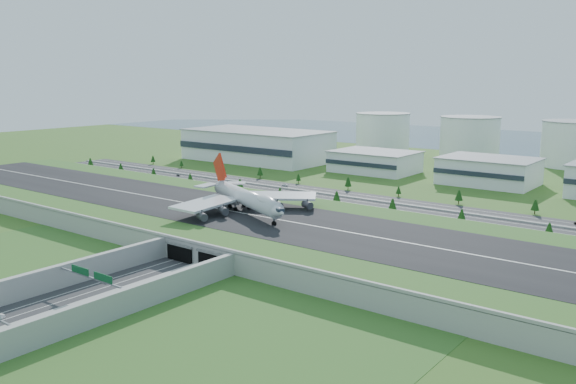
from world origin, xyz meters
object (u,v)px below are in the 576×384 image
Objects in this scene: car_0 at (109,280)px; car_2 at (156,286)px; car_7 at (285,185)px; boeing_747 at (246,198)px; fuel_tank_a at (383,132)px; car_4 at (178,175)px.

car_2 is at bearing -2.50° from car_0.
car_0 is 0.81× the size of car_7.
boeing_747 is at bearing 77.69° from car_0.
fuel_tank_a is 406.76m from car_2.
boeing_747 is 18.14× the size of car_4.
car_2 reaches higher than car_0.
car_0 is at bearing -74.34° from fuel_tank_a.
car_4 is 0.85× the size of car_7.
car_0 is at bearing -113.43° from car_4.
car_2 is 196.37m from car_7.
car_0 is 227.20m from car_4.
car_7 is (85.22, 13.66, 0.00)m from car_4.
boeing_747 is at bearing -55.56° from car_2.
car_2 is (17.79, 5.73, 0.06)m from car_0.
fuel_tank_a reaches higher than boeing_747.
car_2 is 1.09× the size of car_7.
boeing_747 is at bearing -72.32° from fuel_tank_a.
car_4 reaches higher than car_0.
car_4 is (-41.23, -221.83, -16.69)m from fuel_tank_a.
car_0 is 194.87m from car_7.
fuel_tank_a is at bearing -172.10° from car_7.
car_7 is at bearing -50.98° from car_2.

